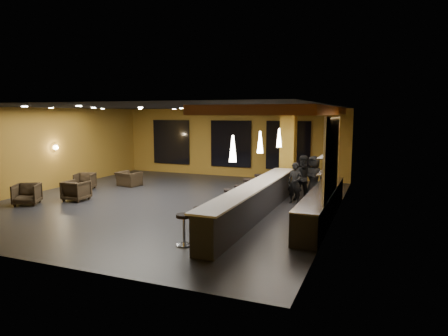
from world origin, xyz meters
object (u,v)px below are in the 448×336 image
at_px(bar_stool_2, 223,207).
at_px(bar_stool_4, 239,193).
at_px(armchair_d, 129,179).
at_px(bar_stool_0, 184,226).
at_px(armchair_c, 85,181).
at_px(pendant_2, 279,138).
at_px(column, 288,150).
at_px(staff_c, 314,178).
at_px(bar_counter, 255,202).
at_px(bar_stool_6, 259,182).
at_px(armchair_a, 27,194).
at_px(pendant_0, 233,149).
at_px(bar_stool_3, 230,198).
at_px(prep_counter, 321,206).
at_px(bar_stool_5, 248,187).
at_px(bar_stool_1, 200,218).
at_px(armchair_b, 76,191).
at_px(pendant_1, 260,142).
at_px(staff_a, 295,183).
at_px(staff_b, 304,178).

relative_size(bar_stool_2, bar_stool_4, 1.05).
bearing_deg(bar_stool_4, armchair_d, 162.06).
relative_size(bar_stool_0, bar_stool_4, 1.06).
distance_m(armchair_c, bar_stool_4, 7.30).
distance_m(pendant_2, armchair_d, 7.24).
bearing_deg(column, armchair_d, -168.04).
height_order(staff_c, bar_stool_2, staff_c).
height_order(bar_stool_0, bar_stool_2, bar_stool_0).
xyz_separation_m(bar_counter, bar_stool_6, (-0.90, 3.46, 0.03)).
bearing_deg(armchair_a, pendant_0, -32.61).
relative_size(pendant_0, bar_stool_3, 0.85).
bearing_deg(armchair_c, pendant_0, -44.04).
relative_size(prep_counter, bar_stool_0, 7.47).
bearing_deg(pendant_2, prep_counter, -51.34).
height_order(prep_counter, bar_stool_5, prep_counter).
bearing_deg(bar_stool_2, staff_c, 66.87).
bearing_deg(pendant_0, column, 90.00).
relative_size(bar_stool_1, bar_stool_4, 1.03).
height_order(armchair_a, bar_stool_2, bar_stool_2).
bearing_deg(staff_c, bar_stool_0, -83.10).
xyz_separation_m(armchair_b, armchair_d, (0.03, 3.29, -0.06)).
bearing_deg(prep_counter, pendant_2, 128.66).
distance_m(pendant_0, pendant_2, 5.00).
relative_size(armchair_d, bar_stool_5, 1.18).
bearing_deg(pendant_1, staff_a, 67.79).
bearing_deg(bar_stool_3, bar_stool_4, 93.08).
relative_size(prep_counter, bar_stool_3, 7.32).
height_order(staff_a, armchair_b, staff_a).
bearing_deg(pendant_2, bar_stool_2, -99.05).
xyz_separation_m(armchair_a, bar_stool_5, (7.21, 3.50, 0.15)).
bearing_deg(staff_a, bar_stool_2, -103.48).
bearing_deg(bar_stool_4, pendant_1, -36.03).
distance_m(armchair_a, bar_stool_6, 8.71).
height_order(bar_counter, bar_stool_4, bar_counter).
relative_size(column, staff_b, 2.04).
height_order(pendant_1, bar_stool_3, pendant_1).
bearing_deg(bar_stool_3, bar_counter, -4.46).
distance_m(bar_counter, bar_stool_5, 2.32).
xyz_separation_m(armchair_b, bar_stool_6, (6.08, 3.63, 0.15)).
bearing_deg(bar_counter, armchair_d, 155.77).
bearing_deg(column, bar_stool_1, -96.36).
height_order(staff_b, armchair_a, staff_b).
distance_m(bar_stool_1, bar_stool_3, 2.46).
bearing_deg(armchair_b, pendant_1, -176.75).
xyz_separation_m(bar_stool_2, bar_stool_6, (-0.25, 4.57, 0.02)).
height_order(column, armchair_b, column).
bearing_deg(bar_stool_0, column, 84.12).
height_order(bar_counter, bar_stool_2, bar_counter).
xyz_separation_m(staff_b, armchair_a, (-9.14, -4.36, -0.48)).
relative_size(pendant_1, bar_stool_3, 0.85).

